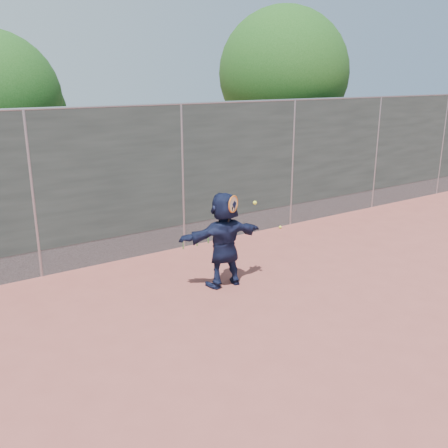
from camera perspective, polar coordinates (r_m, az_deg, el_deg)
ground at (r=8.16m, az=7.74°, el=-9.29°), size 80.00×80.00×0.00m
player at (r=8.57m, az=-0.00°, el=-1.79°), size 1.59×0.63×1.67m
ball_ground at (r=12.08m, az=6.45°, el=-0.36°), size 0.07×0.07×0.07m
fence at (r=10.40m, az=-4.77°, el=5.71°), size 20.00×0.06×3.03m
swing_action at (r=8.27m, az=1.29°, el=2.19°), size 0.60×0.16×0.51m
tree_right at (r=14.75m, az=7.23°, el=16.32°), size 3.78×3.60×5.39m
weed_clump at (r=10.81m, az=-2.92°, el=-1.77°), size 0.68×0.07×0.30m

